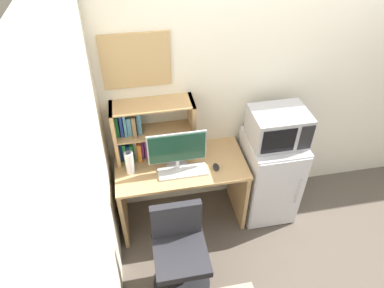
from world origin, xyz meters
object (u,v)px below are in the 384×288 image
at_px(water_bottle, 130,162).
at_px(microwave, 278,127).
at_px(keyboard, 183,172).
at_px(desk_chair, 180,256).
at_px(monitor, 177,151).
at_px(hutch_bookshelf, 143,132).
at_px(wall_corkboard, 136,61).
at_px(computer_mouse, 216,167).
at_px(mini_fridge, 268,176).

distance_m(water_bottle, microwave, 1.36).
bearing_deg(keyboard, desk_chair, -102.60).
bearing_deg(keyboard, microwave, 6.21).
height_order(keyboard, water_bottle, water_bottle).
xyz_separation_m(monitor, keyboard, (0.04, -0.05, -0.21)).
bearing_deg(desk_chair, keyboard, 77.40).
relative_size(water_bottle, desk_chair, 0.28).
bearing_deg(hutch_bookshelf, keyboard, -44.49).
distance_m(monitor, wall_corkboard, 0.82).
distance_m(keyboard, computer_mouse, 0.31).
height_order(computer_mouse, wall_corkboard, wall_corkboard).
bearing_deg(monitor, hutch_bookshelf, 136.94).
height_order(monitor, microwave, microwave).
height_order(monitor, keyboard, monitor).
bearing_deg(water_bottle, keyboard, -11.74).
bearing_deg(microwave, mini_fridge, -90.21).
distance_m(hutch_bookshelf, monitor, 0.37).
bearing_deg(keyboard, wall_corkboard, 126.44).
relative_size(hutch_bookshelf, monitor, 1.40).
height_order(hutch_bookshelf, microwave, hutch_bookshelf).
bearing_deg(computer_mouse, microwave, 9.71).
relative_size(monitor, water_bottle, 2.10).
distance_m(monitor, computer_mouse, 0.40).
xyz_separation_m(keyboard, microwave, (0.89, 0.10, 0.30)).
bearing_deg(monitor, microwave, 2.86).
distance_m(keyboard, desk_chair, 0.72).
distance_m(monitor, water_bottle, 0.43).
bearing_deg(microwave, keyboard, -173.79).
bearing_deg(wall_corkboard, water_bottle, -117.16).
height_order(mini_fridge, wall_corkboard, wall_corkboard).
relative_size(hutch_bookshelf, microwave, 1.45).
xyz_separation_m(keyboard, wall_corkboard, (-0.30, 0.40, 0.91)).
xyz_separation_m(microwave, desk_chair, (-1.02, -0.68, -0.70)).
relative_size(keyboard, water_bottle, 1.80).
distance_m(hutch_bookshelf, computer_mouse, 0.73).
bearing_deg(wall_corkboard, mini_fridge, -14.62).
relative_size(hutch_bookshelf, wall_corkboard, 1.29).
distance_m(keyboard, water_bottle, 0.48).
distance_m(water_bottle, desk_chair, 0.90).
bearing_deg(monitor, desk_chair, -98.29).
relative_size(mini_fridge, wall_corkboard, 1.66).
height_order(keyboard, wall_corkboard, wall_corkboard).
distance_m(microwave, wall_corkboard, 1.37).
bearing_deg(computer_mouse, mini_fridge, 9.42).
xyz_separation_m(monitor, wall_corkboard, (-0.26, 0.35, 0.70)).
height_order(water_bottle, mini_fridge, water_bottle).
relative_size(hutch_bookshelf, mini_fridge, 0.78).
bearing_deg(keyboard, hutch_bookshelf, 135.51).
relative_size(mini_fridge, desk_chair, 1.08).
relative_size(water_bottle, wall_corkboard, 0.44).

